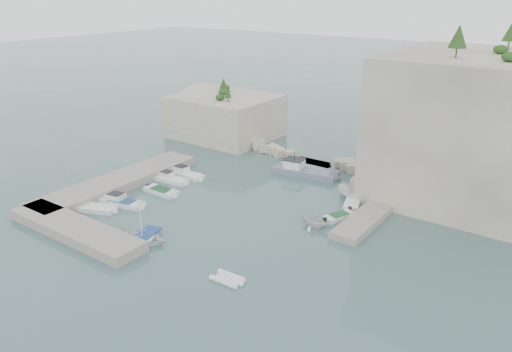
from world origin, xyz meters
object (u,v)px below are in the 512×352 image
Objects in this scene: motorboat_e at (98,211)px; tender_east_a at (314,226)px; tender_east_b at (339,219)px; work_boat at (306,175)px; motorboat_d at (122,205)px; rowboat at (143,241)px; motorboat_a at (186,176)px; tender_east_d at (353,200)px; motorboat_c at (161,193)px; tender_east_c at (353,204)px; inflatable_dinghy at (228,280)px; motorboat_b at (171,182)px.

tender_east_a reaches higher than motorboat_e.
tender_east_b is 0.44× the size of work_boat.
motorboat_d reaches higher than rowboat.
motorboat_a is 1.45× the size of tender_east_b.
motorboat_d is 27.70m from tender_east_d.
tender_east_d reaches higher than tender_east_a.
tender_east_d is at bearing 28.02° from motorboat_d.
motorboat_c is 1.22× the size of tender_east_b.
tender_east_a is at bearing 156.72° from tender_east_c.
motorboat_e is 1.02× the size of tender_east_d.
tender_east_b is (23.05, 0.16, 0.00)m from motorboat_a.
motorboat_a is at bearing 65.48° from motorboat_e.
motorboat_e is 24.91m from tender_east_a.
rowboat is at bearing 162.43° from tender_east_b.
motorboat_a reaches higher than rowboat.
tender_east_b is (23.60, 14.31, 0.00)m from motorboat_e.
inflatable_dinghy is 21.72m from tender_east_c.
motorboat_b reaches higher than tender_east_b.
motorboat_a is 0.96× the size of motorboat_d.
motorboat_b is at bearing 65.79° from motorboat_e.
motorboat_b is 1.68× the size of inflatable_dinghy.
motorboat_c is (1.78, -3.55, 0.00)m from motorboat_b.
motorboat_e is 0.49× the size of work_boat.
tender_east_d is (22.25, 8.49, 0.00)m from motorboat_b.
motorboat_a is at bearing 87.54° from tender_east_a.
inflatable_dinghy is 17.08m from tender_east_b.
inflatable_dinghy is (19.16, -10.60, 0.00)m from motorboat_c.
motorboat_b is 0.84× the size of motorboat_d.
tender_east_a is at bearing -5.56° from motorboat_a.
motorboat_e is (-2.17, -7.98, 0.00)m from motorboat_c.
tender_east_c is (23.05, 19.03, 0.00)m from motorboat_e.
tender_east_a reaches higher than motorboat_b.
motorboat_c is at bearing 104.34° from tender_east_a.
motorboat_d is 21.08m from inflatable_dinghy.
work_boat reaches higher than motorboat_b.
motorboat_d is 1.18× the size of rowboat.
tender_east_c is at bearing -0.09° from tender_east_a.
tender_east_d reaches higher than tender_east_b.
tender_east_d reaches higher than tender_east_c.
motorboat_a is 26.70m from inflatable_dinghy.
motorboat_e is 30.22m from tender_east_d.
motorboat_c is at bearing -134.40° from work_boat.
tender_east_d is at bearing 85.08° from inflatable_dinghy.
motorboat_c is 12.54m from rowboat.
inflatable_dinghy is 13.78m from tender_east_a.
motorboat_e is at bearing -89.89° from motorboat_a.
motorboat_b is at bearing -145.51° from work_boat.
motorboat_e and tender_east_b have the same top height.
tender_east_d is at bearing 3.19° from tender_east_a.
motorboat_a is 18.59m from rowboat.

